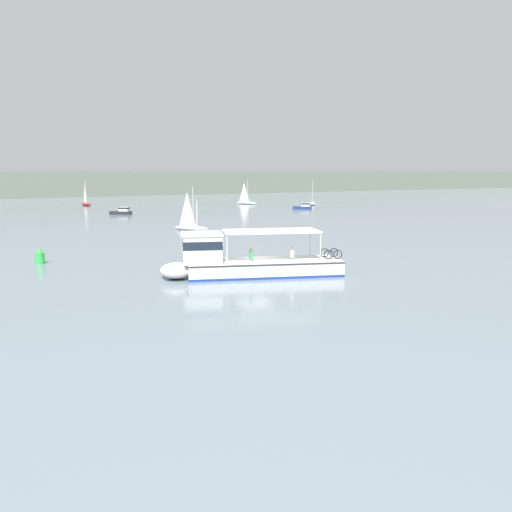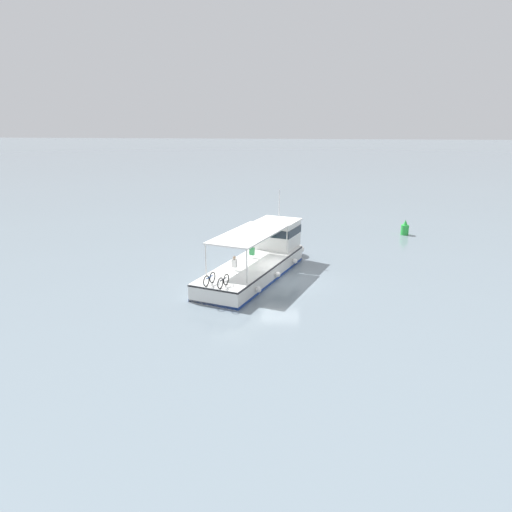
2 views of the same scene
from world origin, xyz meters
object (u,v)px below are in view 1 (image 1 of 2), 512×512
sailboat_near_starboard (191,226)px  motorboat_horizon_west (122,211)px  motorboat_far_right (304,206)px  channel_buoy (40,257)px  sailboat_mid_channel (246,202)px  sailboat_far_left (86,203)px  sailboat_near_port (312,202)px  ferry_main (242,262)px

sailboat_near_starboard → motorboat_horizon_west: 28.37m
sailboat_near_starboard → motorboat_far_right: bearing=36.4°
sailboat_near_starboard → channel_buoy: sailboat_near_starboard is taller
sailboat_mid_channel → motorboat_horizon_west: bearing=-154.6°
sailboat_far_left → motorboat_horizon_west: 26.89m
sailboat_near_port → channel_buoy: (-60.86, -50.81, 0.03)m
sailboat_mid_channel → channel_buoy: (-49.31, -59.99, 0.03)m
motorboat_far_right → sailboat_mid_channel: sailboat_mid_channel is taller
ferry_main → motorboat_horizon_west: 57.33m
sailboat_near_starboard → sailboat_far_left: same height
sailboat_near_port → channel_buoy: size_ratio=3.86×
sailboat_near_port → sailboat_mid_channel: (-11.55, 9.18, 0.00)m
sailboat_near_port → motorboat_horizon_west: 43.45m
sailboat_near_starboard → channel_buoy: (-19.34, -16.70, 0.03)m
sailboat_near_port → sailboat_far_left: bearing=154.4°
motorboat_horizon_west → sailboat_mid_channel: size_ratio=0.68×
sailboat_far_left → channel_buoy: (-16.79, -71.90, 0.03)m
motorboat_far_right → sailboat_far_left: bearing=138.3°
sailboat_near_starboard → sailboat_near_port: (41.52, 34.10, 0.00)m
channel_buoy → sailboat_mid_channel: bearing=50.6°
ferry_main → sailboat_near_starboard: (7.35, 28.71, -0.47)m
sailboat_near_starboard → channel_buoy: bearing=-139.2°
motorboat_horizon_west → channel_buoy: (-17.79, -45.03, 0.02)m
motorboat_horizon_west → sailboat_near_port: bearing=7.6°
sailboat_near_starboard → ferry_main: bearing=-104.4°
motorboat_horizon_west → motorboat_far_right: bearing=-7.3°
sailboat_near_starboard → sailboat_far_left: (-2.54, 55.19, 0.00)m
motorboat_far_right → sailboat_near_starboard: (-32.52, -23.93, -0.00)m
ferry_main → motorboat_horizon_west: ferry_main is taller
motorboat_far_right → sailboat_near_port: bearing=48.5°
sailboat_far_left → channel_buoy: sailboat_far_left is taller
sailboat_far_left → sailboat_mid_channel: bearing=-20.1°
channel_buoy → ferry_main: bearing=-45.0°
sailboat_far_left → motorboat_horizon_west: size_ratio=1.48×
motorboat_far_right → sailboat_near_port: sailboat_near_port is taller
ferry_main → sailboat_near_port: 79.59m
ferry_main → sailboat_near_port: bearing=52.1°
sailboat_near_starboard → sailboat_far_left: size_ratio=1.00×
motorboat_horizon_west → sailboat_mid_channel: 34.89m
motorboat_far_right → sailboat_near_port: 13.58m
ferry_main → sailboat_mid_channel: sailboat_mid_channel is taller
sailboat_near_port → motorboat_horizon_west: bearing=-172.4°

